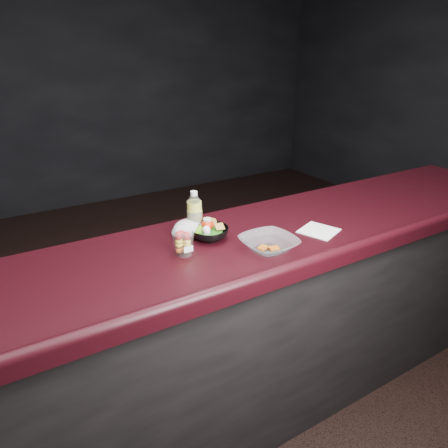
# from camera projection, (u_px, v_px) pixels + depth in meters

# --- Properties ---
(room_shell) EXTENTS (8.00, 8.00, 8.00)m
(room_shell) POSITION_uv_depth(u_px,v_px,m) (275.00, 42.00, 1.22)
(room_shell) COLOR black
(room_shell) RESTS_ON ground
(counter) EXTENTS (4.06, 0.71, 1.02)m
(counter) POSITION_uv_depth(u_px,v_px,m) (225.00, 335.00, 1.98)
(counter) COLOR black
(counter) RESTS_ON ground
(lemonade_bottle) EXTENTS (0.07, 0.07, 0.21)m
(lemonade_bottle) POSITION_uv_depth(u_px,v_px,m) (195.00, 217.00, 1.82)
(lemonade_bottle) COLOR yellow
(lemonade_bottle) RESTS_ON counter
(fruit_cup) EXTENTS (0.09, 0.09, 0.13)m
(fruit_cup) POSITION_uv_depth(u_px,v_px,m) (183.00, 240.00, 1.65)
(fruit_cup) COLOR white
(fruit_cup) RESTS_ON counter
(green_apple) EXTENTS (0.07, 0.07, 0.07)m
(green_apple) POSITION_uv_depth(u_px,v_px,m) (199.00, 232.00, 1.81)
(green_apple) COLOR #397E0E
(green_apple) RESTS_ON counter
(plastic_bag) EXTENTS (0.14, 0.12, 0.10)m
(plastic_bag) POSITION_uv_depth(u_px,v_px,m) (189.00, 227.00, 1.82)
(plastic_bag) COLOR silver
(plastic_bag) RESTS_ON counter
(snack_bowl) EXTENTS (0.22, 0.22, 0.09)m
(snack_bowl) POSITION_uv_depth(u_px,v_px,m) (209.00, 232.00, 1.81)
(snack_bowl) COLOR black
(snack_bowl) RESTS_ON counter
(takeout_bowl) EXTENTS (0.24, 0.24, 0.06)m
(takeout_bowl) POSITION_uv_depth(u_px,v_px,m) (269.00, 244.00, 1.70)
(takeout_bowl) COLOR silver
(takeout_bowl) RESTS_ON counter
(paper_napkin) EXTENTS (0.21, 0.21, 0.00)m
(paper_napkin) POSITION_uv_depth(u_px,v_px,m) (319.00, 231.00, 1.89)
(paper_napkin) COLOR white
(paper_napkin) RESTS_ON counter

